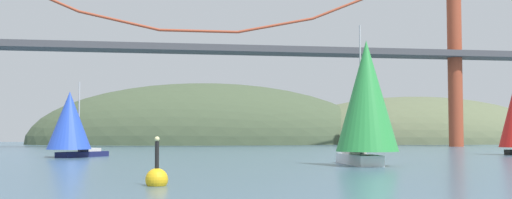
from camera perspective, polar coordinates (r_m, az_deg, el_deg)
The scene contains 6 objects.
headland_right at distance 166.77m, azimuth 14.74°, elevation -3.96°, with size 76.99×44.00×24.48m, color #5B6647.
headland_center at distance 153.02m, azimuth -4.50°, elevation -4.14°, with size 87.32×44.00×30.09m, color #425138.
suspension_bridge at distance 113.92m, azimuth -5.33°, elevation 5.07°, with size 137.02×6.00×39.62m.
sailboat_blue_spinnaker at distance 68.14m, azimuth -16.91°, elevation -2.03°, with size 7.15×7.80×8.18m.
sailboat_green_sail at distance 48.84m, azimuth 10.22°, elevation 0.00°, with size 5.06×8.78×11.36m.
channel_buoy at distance 30.30m, azimuth -9.22°, elevation -7.24°, with size 1.10×1.10×2.64m.
Camera 1 is at (-7.48, -17.49, 2.52)m, focal length 42.98 mm.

